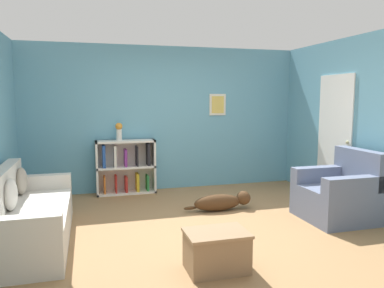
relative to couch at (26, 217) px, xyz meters
name	(u,v)px	position (x,y,z in m)	size (l,w,h in m)	color
ground_plane	(200,228)	(2.09, -0.04, -0.31)	(14.00, 14.00, 0.00)	#997047
wall_back	(165,119)	(2.10, 2.21, 0.99)	(5.60, 0.13, 2.60)	#609EB7
wall_right	(369,125)	(4.64, -0.02, 0.98)	(0.16, 5.00, 2.60)	#609EB7
couch	(26,217)	(0.00, 0.00, 0.00)	(0.81, 2.08, 0.85)	beige
bookshelf	(126,167)	(1.35, 2.01, 0.16)	(1.03, 0.29, 0.94)	silver
recliner_chair	(340,194)	(4.06, -0.22, 0.04)	(0.91, 0.92, 0.97)	slate
coffee_table	(216,249)	(1.90, -1.24, -0.10)	(0.61, 0.43, 0.39)	#846647
dog	(222,202)	(2.63, 0.59, -0.18)	(1.04, 0.22, 0.27)	#472D19
vase	(119,130)	(1.24, 1.99, 0.81)	(0.12, 0.12, 0.31)	silver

